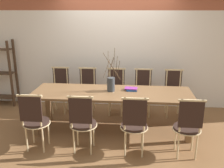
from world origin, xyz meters
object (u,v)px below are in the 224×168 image
object	(u,v)px
dining_table	(112,97)
shelving_rack	(0,73)
chair_near_center	(134,123)
vase_centerpiece	(111,83)
chair_far_center	(116,90)
book_stack	(131,89)

from	to	relation	value
dining_table	shelving_rack	world-z (taller)	shelving_rack
chair_near_center	shelving_rack	xyz separation A→B (m)	(-3.09, 1.88, 0.23)
chair_near_center	vase_centerpiece	distance (m)	1.02
chair_far_center	book_stack	distance (m)	0.78
vase_centerpiece	book_stack	xyz separation A→B (m)	(0.37, 0.07, -0.12)
chair_far_center	book_stack	size ratio (longest dim) A/B	4.06
chair_near_center	vase_centerpiece	world-z (taller)	vase_centerpiece
dining_table	vase_centerpiece	xyz separation A→B (m)	(-0.02, 0.06, 0.23)
chair_far_center	vase_centerpiece	distance (m)	0.82
vase_centerpiece	shelving_rack	distance (m)	2.86
dining_table	book_stack	xyz separation A→B (m)	(0.35, 0.12, 0.11)
chair_far_center	shelving_rack	size ratio (longest dim) A/B	0.64
vase_centerpiece	shelving_rack	world-z (taller)	vase_centerpiece
dining_table	book_stack	bearing A→B (deg)	19.75
chair_near_center	dining_table	bearing A→B (deg)	117.25
chair_near_center	book_stack	xyz separation A→B (m)	(-0.06, 0.91, 0.25)
dining_table	chair_near_center	xyz separation A→B (m)	(0.41, -0.79, -0.13)
chair_near_center	shelving_rack	bearing A→B (deg)	148.67
dining_table	chair_far_center	world-z (taller)	chair_far_center
dining_table	vase_centerpiece	world-z (taller)	vase_centerpiece
dining_table	shelving_rack	size ratio (longest dim) A/B	1.89
dining_table	chair_near_center	bearing A→B (deg)	-62.75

